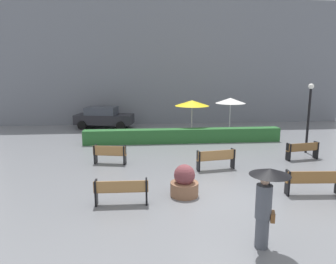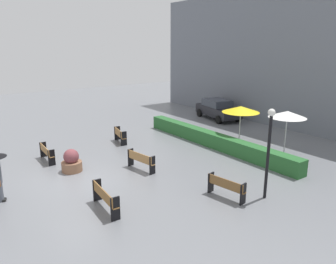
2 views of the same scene
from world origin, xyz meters
name	(u,v)px [view 1 (image 1 of 2)]	position (x,y,z in m)	size (l,w,h in m)	color
ground_plane	(223,197)	(0.00, 0.00, 0.00)	(60.00, 60.00, 0.00)	slate
bench_mid_center	(216,158)	(0.49, 3.01, 0.52)	(1.74, 0.59, 0.87)	#9E7242
bench_far_left	(110,153)	(-4.15, 4.33, 0.50)	(1.53, 0.66, 0.86)	#9E7242
bench_near_left	(121,190)	(-3.40, -0.30, 0.50)	(1.72, 0.38, 0.82)	#9E7242
bench_far_right	(303,149)	(5.01, 4.16, 0.50)	(1.67, 0.58, 0.84)	brown
bench_near_right	(314,180)	(3.11, -0.10, 0.53)	(1.90, 0.46, 0.87)	olive
pedestrian_with_umbrella	(266,197)	(0.14, -3.12, 1.29)	(0.95, 0.95, 2.00)	#4C515B
planter_pot	(184,183)	(-1.29, 0.27, 0.47)	(0.96, 0.96, 1.10)	brown
lamp_post	(309,110)	(5.89, 5.45, 2.22)	(0.28, 0.28, 3.58)	black
patio_umbrella_yellow	(192,103)	(0.56, 9.80, 2.21)	(2.17, 2.17, 2.39)	silver
patio_umbrella_white	(230,101)	(3.23, 10.44, 2.28)	(1.97, 1.97, 2.46)	silver
hedge_strip	(183,136)	(-0.18, 8.40, 0.41)	(11.70, 0.70, 0.82)	#28602D
building_facade	(173,63)	(0.00, 16.00, 4.86)	(28.00, 1.20, 9.72)	slate
parked_car	(104,117)	(-5.41, 13.84, 0.82)	(4.46, 2.60, 1.57)	black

